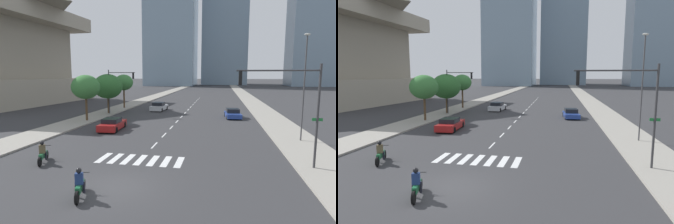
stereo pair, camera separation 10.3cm
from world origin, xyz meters
The scene contains 17 objects.
ground_plane centered at (0.00, 0.00, 0.00)m, with size 800.00×800.00×0.00m, color #333335.
sidewalk_east centered at (11.95, 30.00, 0.07)m, with size 4.00×260.00×0.15m, color gray.
sidewalk_west centered at (-11.95, 30.00, 0.07)m, with size 4.00×260.00×0.15m, color gray.
crosswalk_near centered at (0.00, 4.72, 0.00)m, with size 5.85×2.35×0.01m.
lane_divider_center centered at (0.00, 32.72, 0.00)m, with size 0.14×50.00×0.01m.
motorcycle_lead centered at (-6.20, 2.93, 0.58)m, with size 1.03×2.10×1.49m.
motorcycle_trailing centered at (-1.17, -1.41, 0.58)m, with size 0.91×2.03×1.49m.
sedan_blue_0 centered at (6.98, 24.99, 0.58)m, with size 2.26×4.36×1.26m.
sedan_red_1 centered at (-5.93, 14.17, 0.60)m, with size 2.20×4.67×1.29m.
sedan_silver_2 centered at (-4.56, 30.62, 0.64)m, with size 2.22×4.53×1.39m.
traffic_signal_near centered at (9.31, 4.79, 4.50)m, with size 5.12×0.28×6.32m.
traffic_signal_far centered at (-9.35, 24.89, 4.48)m, with size 4.28×0.28×6.39m.
street_lamp_east centered at (12.25, 12.24, 5.31)m, with size 0.50×0.24×9.09m.
street_tree_nearest centered at (-11.15, 18.63, 4.31)m, with size 3.51×3.51×5.67m.
street_tree_second centered at (-11.15, 25.45, 4.11)m, with size 4.28×4.28×5.79m.
street_tree_third centered at (-11.15, 32.27, 4.50)m, with size 3.20×3.20×5.73m.
office_tower_left_skyline centered at (-21.83, 139.48, 36.53)m, with size 26.03×28.41×74.11m.
Camera 2 is at (5.42, -12.81, 5.81)m, focal length 29.29 mm.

